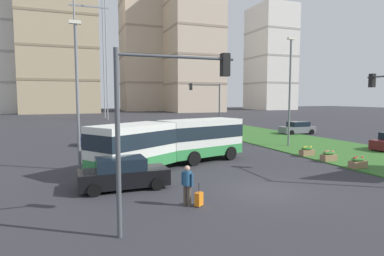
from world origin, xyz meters
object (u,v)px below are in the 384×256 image
Objects in this scene: car_grey_wagon at (297,128)px; apartment_tower_westcentre at (59,34)px; flower_planter_0 at (358,162)px; flower_planter_2 at (307,151)px; traffic_light_near_left at (158,108)px; apartment_tower_centre at (142,45)px; streetlight_median at (290,88)px; traffic_light_far_right at (210,100)px; streetlight_left at (77,90)px; rolling_suitcase at (199,199)px; pedestrian_crossing at (187,183)px; apartment_tower_eastcentre at (193,45)px; apartment_tower_east at (270,59)px; car_navy_sedan at (104,137)px; flower_planter_1 at (329,156)px; car_black_sedan at (123,174)px; articulated_bus at (172,142)px.

car_grey_wagon is 0.10× the size of apartment_tower_westcentre.
flower_planter_0 and flower_planter_2 have the same top height.
traffic_light_near_left is 0.13× the size of apartment_tower_centre.
streetlight_median is 93.69m from apartment_tower_centre.
traffic_light_far_right is 0.68× the size of streetlight_left.
rolling_suitcase is at bearing -114.55° from traffic_light_far_right.
flower_planter_0 is 11.04m from streetlight_median.
flower_planter_0 is at bearing 14.07° from rolling_suitcase.
apartment_tower_centre is (7.34, 96.60, 23.18)m from flower_planter_2.
traffic_light_near_left is 97.00m from apartment_tower_westcentre.
apartment_tower_eastcentre reaches higher than pedestrian_crossing.
traffic_light_far_right is 0.16× the size of apartment_tower_east.
apartment_tower_east is at bearing 58.98° from flower_planter_0.
apartment_tower_centre is at bearing 75.66° from car_navy_sedan.
traffic_light_near_left is 0.14× the size of apartment_tower_eastcentre.
pedestrian_crossing reaches higher than car_grey_wagon.
apartment_tower_east reaches higher than car_navy_sedan.
car_navy_sedan is 106.96m from apartment_tower_east.
car_navy_sedan is 4.71× the size of rolling_suitcase.
apartment_tower_westcentre is at bearing 102.94° from flower_planter_1.
rolling_suitcase is 0.88× the size of flower_planter_0.
rolling_suitcase is 19.69m from streetlight_median.
pedestrian_crossing reaches higher than rolling_suitcase.
apartment_tower_east is at bearing 47.54° from car_navy_sedan.
car_navy_sedan is 11.77m from streetlight_left.
apartment_tower_east is (76.79, 4.34, -3.44)m from apartment_tower_westcentre.
streetlight_left is 86.00m from apartment_tower_westcentre.
rolling_suitcase is 0.02× the size of apartment_tower_centre.
rolling_suitcase is 13.45m from flower_planter_1.
flower_planter_0 is at bearing -90.00° from flower_planter_1.
pedestrian_crossing reaches higher than flower_planter_2.
rolling_suitcase is at bearing -155.46° from flower_planter_1.
rolling_suitcase is at bearing -138.07° from streetlight_median.
apartment_tower_east is (54.80, 84.64, 14.43)m from streetlight_median.
car_black_sedan is 14.94m from flower_planter_1.
flower_planter_0 is at bearing 19.09° from traffic_light_near_left.
car_black_sedan is 4.20m from pedestrian_crossing.
traffic_light_far_right reaches higher than traffic_light_near_left.
apartment_tower_centre reaches higher than apartment_tower_east.
articulated_bus is 10.55× the size of flower_planter_0.
apartment_tower_westcentre is at bearing 94.56° from pedestrian_crossing.
rolling_suitcase is 12.61m from flower_planter_0.
apartment_tower_east is at bearing 54.37° from traffic_light_near_left.
apartment_tower_eastcentre is (20.93, 83.66, 21.50)m from flower_planter_1.
flower_planter_0 is at bearing 12.73° from pedestrian_crossing.
pedestrian_crossing is at bearing -157.00° from flower_planter_1.
apartment_tower_east is at bearing 3.23° from apartment_tower_westcentre.
traffic_light_near_left is (-14.45, -5.00, 3.80)m from flower_planter_0.
streetlight_median reaches higher than traffic_light_near_left.
apartment_tower_eastcentre is at bearing 76.04° from streetlight_median.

